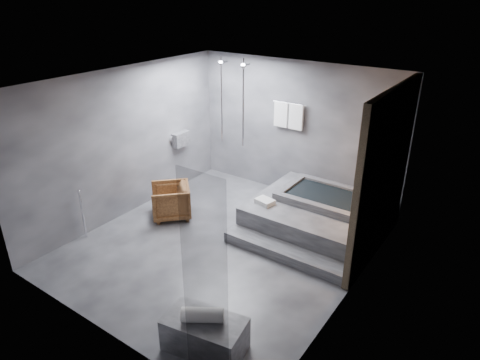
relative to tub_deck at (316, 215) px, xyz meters
The scene contains 7 objects.
room 2.02m from the tub_deck, 118.47° to the right, with size 5.00×5.04×2.82m.
tub_deck is the anchor object (origin of this frame).
tub_step 1.19m from the tub_deck, 90.00° to the right, with size 2.20×0.36×0.18m, color #353538.
concrete_bench 3.43m from the tub_deck, 87.31° to the right, with size 0.98×0.54×0.44m, color #37373A.
driftwood_chair 2.76m from the tub_deck, 153.77° to the right, with size 0.70×0.72×0.66m, color #452511.
rolled_towel 3.46m from the tub_deck, 87.46° to the right, with size 0.18×0.18×0.50m, color white.
deck_towel 1.00m from the tub_deck, 144.30° to the right, with size 0.32×0.23×0.09m, color silver.
Camera 1 is at (3.82, -4.97, 4.08)m, focal length 32.00 mm.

